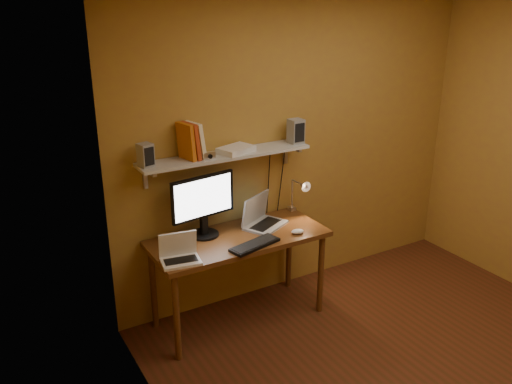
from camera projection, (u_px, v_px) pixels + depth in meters
room at (444, 206)px, 3.37m from camera, size 3.44×3.24×2.64m
desk at (239, 246)px, 4.27m from camera, size 1.40×0.60×0.75m
wall_shelf at (226, 156)px, 4.18m from camera, size 1.40×0.25×0.21m
monitor at (203, 203)px, 4.16m from camera, size 0.54×0.26×0.49m
laptop at (261, 218)px, 4.41m from camera, size 0.42×0.37×0.26m
netbook at (179, 253)px, 3.84m from camera, size 0.30×0.24×0.21m
keyboard at (255, 245)px, 4.07m from camera, size 0.43×0.23×0.02m
mouse at (298, 231)px, 4.28m from camera, size 0.12×0.09×0.04m
desk_lamp at (300, 192)px, 4.58m from camera, size 0.09×0.23×0.38m
speaker_left at (146, 155)px, 3.84m from camera, size 0.11×0.11×0.17m
speaker_right at (296, 131)px, 4.43m from camera, size 0.11×0.11×0.20m
books at (191, 141)px, 4.00m from camera, size 0.18×0.20×0.28m
shelf_camera at (209, 156)px, 4.02m from camera, size 0.09×0.04×0.06m
router at (236, 150)px, 4.20m from camera, size 0.32×0.26×0.05m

